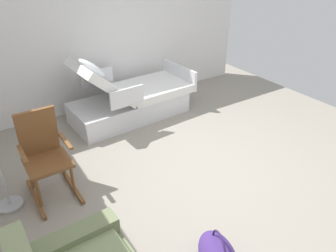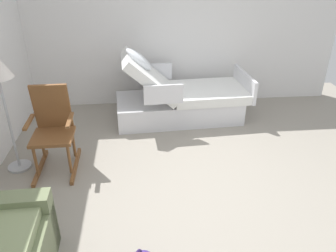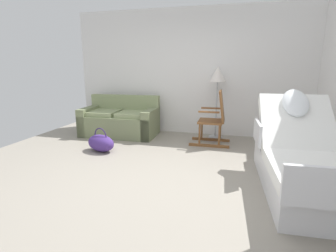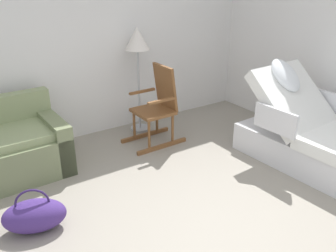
{
  "view_description": "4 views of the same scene",
  "coord_description": "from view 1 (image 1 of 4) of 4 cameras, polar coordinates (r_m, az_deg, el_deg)",
  "views": [
    {
      "loc": [
        -2.63,
        2.25,
        2.58
      ],
      "look_at": [
        0.21,
        0.41,
        0.66
      ],
      "focal_mm": 34.0,
      "sensor_mm": 36.0,
      "label": 1
    },
    {
      "loc": [
        -3.02,
        0.76,
        2.4
      ],
      "look_at": [
        0.28,
        0.46,
        0.67
      ],
      "focal_mm": 35.74,
      "sensor_mm": 36.0,
      "label": 2
    },
    {
      "loc": [
        1.03,
        -3.11,
        1.49
      ],
      "look_at": [
        0.04,
        0.57,
        0.6
      ],
      "focal_mm": 27.63,
      "sensor_mm": 36.0,
      "label": 3
    },
    {
      "loc": [
        -1.74,
        -2.04,
        2.19
      ],
      "look_at": [
        0.11,
        0.77,
        0.72
      ],
      "focal_mm": 38.78,
      "sensor_mm": 36.0,
      "label": 4
    }
  ],
  "objects": [
    {
      "name": "ground_plane",
      "position": [
        4.32,
        6.18,
        -7.35
      ],
      "size": [
        6.38,
        6.38,
        0.0
      ],
      "primitive_type": "plane",
      "color": "gray"
    },
    {
      "name": "hospital_bed",
      "position": [
        5.44,
        -6.85,
        4.77
      ],
      "size": [
        1.1,
        2.11,
        1.21
      ],
      "color": "silver",
      "rests_on": "ground"
    },
    {
      "name": "rocking_chair",
      "position": [
        3.89,
        -21.17,
        -4.99
      ],
      "size": [
        0.77,
        0.51,
        1.05
      ],
      "color": "brown",
      "rests_on": "ground"
    },
    {
      "name": "side_wall",
      "position": [
        5.81,
        -9.72,
        16.9
      ],
      "size": [
        0.1,
        5.3,
        2.7
      ],
      "primitive_type": "cube",
      "color": "white",
      "rests_on": "ground"
    }
  ]
}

